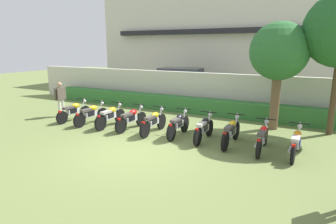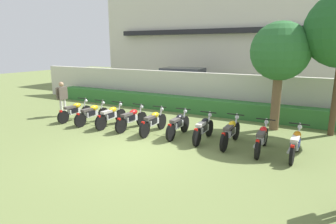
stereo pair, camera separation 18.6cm
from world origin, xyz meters
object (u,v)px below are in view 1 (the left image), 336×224
at_px(motorcycle_in_row_0, 74,111).
at_px(motorcycle_in_row_1, 91,114).
at_px(motorcycle_in_row_9, 296,143).
at_px(tree_near_inspector, 279,52).
at_px(motorcycle_in_row_6, 204,128).
at_px(inspector_person, 60,96).
at_px(motorcycle_in_row_5, 178,124).
at_px(motorcycle_in_row_3, 131,119).
at_px(motorcycle_in_row_4, 153,122).
at_px(parked_car, 183,82).
at_px(motorcycle_in_row_8, 262,138).
at_px(motorcycle_in_row_7, 231,132).
at_px(motorcycle_in_row_2, 110,116).

distance_m(motorcycle_in_row_0, motorcycle_in_row_1, 1.09).
bearing_deg(motorcycle_in_row_1, motorcycle_in_row_9, -87.13).
bearing_deg(tree_near_inspector, motorcycle_in_row_0, -161.12).
xyz_separation_m(motorcycle_in_row_6, inspector_person, (-7.27, 0.28, 0.52)).
bearing_deg(motorcycle_in_row_0, motorcycle_in_row_5, -86.96).
distance_m(motorcycle_in_row_0, motorcycle_in_row_3, 3.09).
bearing_deg(motorcycle_in_row_4, motorcycle_in_row_3, 87.38).
xyz_separation_m(motorcycle_in_row_4, motorcycle_in_row_9, (4.99, -0.09, -0.01)).
bearing_deg(motorcycle_in_row_6, motorcycle_in_row_3, 89.68).
bearing_deg(parked_car, motorcycle_in_row_9, -51.38).
bearing_deg(motorcycle_in_row_3, motorcycle_in_row_9, -86.97).
relative_size(motorcycle_in_row_8, motorcycle_in_row_9, 1.06).
height_order(tree_near_inspector, motorcycle_in_row_5, tree_near_inspector).
distance_m(motorcycle_in_row_1, motorcycle_in_row_6, 5.07).
xyz_separation_m(motorcycle_in_row_6, motorcycle_in_row_8, (2.00, -0.13, -0.00)).
xyz_separation_m(tree_near_inspector, inspector_person, (-9.21, -2.44, -2.06)).
bearing_deg(motorcycle_in_row_7, motorcycle_in_row_2, 91.56).
bearing_deg(motorcycle_in_row_5, motorcycle_in_row_1, 90.98).
height_order(motorcycle_in_row_3, motorcycle_in_row_4, motorcycle_in_row_4).
xyz_separation_m(motorcycle_in_row_4, motorcycle_in_row_5, (1.00, 0.10, 0.00)).
relative_size(motorcycle_in_row_1, motorcycle_in_row_8, 0.99).
xyz_separation_m(motorcycle_in_row_0, inspector_person, (-1.12, 0.32, 0.53)).
height_order(motorcycle_in_row_1, motorcycle_in_row_3, motorcycle_in_row_3).
distance_m(motorcycle_in_row_1, motorcycle_in_row_4, 3.05).
bearing_deg(motorcycle_in_row_1, motorcycle_in_row_3, -84.43).
relative_size(motorcycle_in_row_4, motorcycle_in_row_9, 1.04).
bearing_deg(motorcycle_in_row_1, motorcycle_in_row_2, -85.63).
bearing_deg(motorcycle_in_row_7, motorcycle_in_row_1, 91.58).
relative_size(parked_car, motorcycle_in_row_2, 2.43).
bearing_deg(tree_near_inspector, motorcycle_in_row_2, -154.85).
xyz_separation_m(motorcycle_in_row_1, inspector_person, (-2.20, 0.39, 0.52)).
distance_m(motorcycle_in_row_4, motorcycle_in_row_7, 2.98).
bearing_deg(motorcycle_in_row_0, motorcycle_in_row_6, -87.63).
height_order(parked_car, motorcycle_in_row_7, parked_car).
xyz_separation_m(motorcycle_in_row_1, motorcycle_in_row_7, (6.03, 0.13, 0.01)).
height_order(motorcycle_in_row_0, motorcycle_in_row_9, motorcycle_in_row_9).
bearing_deg(inspector_person, motorcycle_in_row_7, -1.83).
bearing_deg(motorcycle_in_row_8, tree_near_inspector, -0.07).
relative_size(tree_near_inspector, motorcycle_in_row_4, 2.18).
bearing_deg(motorcycle_in_row_3, motorcycle_in_row_2, 97.87).
height_order(motorcycle_in_row_1, motorcycle_in_row_2, motorcycle_in_row_2).
height_order(tree_near_inspector, motorcycle_in_row_7, tree_near_inspector).
relative_size(motorcycle_in_row_2, motorcycle_in_row_8, 0.98).
height_order(motorcycle_in_row_8, inspector_person, inspector_person).
distance_m(motorcycle_in_row_1, motorcycle_in_row_5, 4.05).
bearing_deg(motorcycle_in_row_9, tree_near_inspector, 22.21).
distance_m(motorcycle_in_row_0, inspector_person, 1.28).
distance_m(parked_car, tree_near_inspector, 8.68).
relative_size(parked_car, motorcycle_in_row_8, 2.37).
bearing_deg(motorcycle_in_row_9, motorcycle_in_row_5, 89.63).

